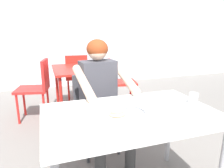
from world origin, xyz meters
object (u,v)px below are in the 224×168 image
(thali_tray, at_px, (125,113))
(table_foreground, at_px, (131,122))
(chair_red_far, at_px, (77,74))
(chair_foreground, at_px, (95,106))
(table_background_red, at_px, (80,73))
(chair_red_left, at_px, (38,85))
(diner_foreground, at_px, (102,91))
(drinking_cup, at_px, (193,98))
(chair_red_right, at_px, (118,80))

(thali_tray, bearing_deg, table_foreground, 16.94)
(thali_tray, bearing_deg, chair_red_far, 88.78)
(table_foreground, xyz_separation_m, chair_foreground, (-0.07, 0.80, -0.16))
(table_background_red, distance_m, chair_red_left, 0.64)
(thali_tray, distance_m, chair_red_left, 1.92)
(chair_foreground, xyz_separation_m, diner_foreground, (0.02, -0.22, 0.23))
(thali_tray, relative_size, drinking_cup, 3.43)
(drinking_cup, distance_m, table_background_red, 1.92)
(chair_red_far, bearing_deg, chair_foreground, -92.41)
(thali_tray, height_order, chair_foreground, chair_foreground)
(chair_red_far, bearing_deg, chair_red_left, -137.09)
(thali_tray, height_order, diner_foreground, diner_foreground)
(table_background_red, bearing_deg, diner_foreground, -90.79)
(drinking_cup, bearing_deg, thali_tray, -177.62)
(chair_foreground, distance_m, chair_red_left, 1.16)
(drinking_cup, bearing_deg, chair_foreground, 127.31)
(drinking_cup, relative_size, table_background_red, 0.10)
(chair_foreground, xyz_separation_m, chair_red_left, (-0.59, 1.00, 0.02))
(thali_tray, bearing_deg, chair_foreground, 91.12)
(drinking_cup, height_order, diner_foreground, diner_foreground)
(thali_tray, distance_m, chair_foreground, 0.85)
(chair_red_right, xyz_separation_m, chair_red_far, (-0.59, 0.54, 0.02))
(diner_foreground, relative_size, chair_red_far, 1.41)
(table_foreground, distance_m, chair_red_right, 1.97)
(table_foreground, relative_size, chair_red_left, 1.39)
(chair_foreground, distance_m, chair_red_far, 1.61)
(table_background_red, relative_size, chair_red_far, 1.03)
(drinking_cup, distance_m, chair_red_far, 2.47)
(diner_foreground, height_order, table_background_red, diner_foreground)
(drinking_cup, xyz_separation_m, table_background_red, (-0.57, 1.83, -0.14))
(table_background_red, bearing_deg, chair_foreground, -92.03)
(chair_foreground, bearing_deg, thali_tray, -88.88)
(chair_foreground, distance_m, chair_red_right, 1.26)
(diner_foreground, relative_size, chair_red_right, 1.48)
(table_foreground, xyz_separation_m, chair_red_left, (-0.66, 1.80, -0.14))
(chair_red_right, bearing_deg, thali_tray, -108.88)
(thali_tray, xyz_separation_m, chair_foreground, (-0.02, 0.81, -0.24))
(chair_red_right, bearing_deg, diner_foreground, -116.44)
(table_foreground, bearing_deg, chair_red_right, 72.47)
(chair_red_left, relative_size, chair_red_right, 1.08)
(diner_foreground, distance_m, chair_red_left, 1.38)
(table_background_red, xyz_separation_m, chair_red_right, (0.62, 0.03, -0.15))
(drinking_cup, xyz_separation_m, chair_foreground, (-0.60, 0.79, -0.28))
(diner_foreground, height_order, chair_red_left, diner_foreground)
(thali_tray, xyz_separation_m, chair_red_right, (0.64, 1.88, -0.26))
(table_foreground, distance_m, table_background_red, 1.84)
(thali_tray, relative_size, table_background_red, 0.34)
(table_foreground, distance_m, thali_tray, 0.10)
(thali_tray, bearing_deg, diner_foreground, 89.65)
(chair_red_right, height_order, chair_red_far, chair_red_far)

